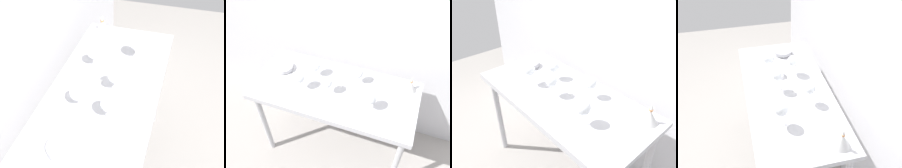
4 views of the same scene
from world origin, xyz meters
TOP-DOWN VIEW (x-y plane):
  - ground_plane at (0.00, 0.00)m, footprint 6.00×6.00m
  - back_wall at (0.00, 0.49)m, footprint 3.80×0.04m
  - steel_counter at (0.00, -0.01)m, footprint 1.40×0.65m
  - wine_glass_far_right at (0.16, 0.12)m, footprint 0.08×0.08m
  - wine_glass_near_left at (-0.27, -0.10)m, footprint 0.09×0.09m
  - wine_glass_far_left at (-0.22, 0.09)m, footprint 0.09×0.09m
  - wine_glass_near_right at (0.32, -0.12)m, footprint 0.10×0.10m
  - wine_glass_near_center at (-0.04, -0.07)m, footprint 0.09×0.09m
  - tasting_sheet_upper at (-0.01, 0.15)m, footprint 0.16×0.24m
  - tasting_bowl at (-0.52, 0.07)m, footprint 0.16×0.16m
  - decanter_funnel at (0.59, 0.20)m, footprint 0.12×0.12m

SIDE VIEW (x-z plane):
  - ground_plane at x=0.00m, z-range 0.00..0.00m
  - steel_counter at x=0.00m, z-range 0.34..1.24m
  - tasting_sheet_upper at x=-0.01m, z-range 0.90..0.90m
  - tasting_bowl at x=-0.52m, z-range 0.90..0.95m
  - decanter_funnel at x=0.59m, z-range 0.88..1.02m
  - wine_glass_far_left at x=-0.22m, z-range 0.93..1.10m
  - wine_glass_far_right at x=0.16m, z-range 0.93..1.10m
  - wine_glass_near_center at x=-0.04m, z-range 0.94..1.11m
  - wine_glass_near_right at x=0.32m, z-range 0.94..1.12m
  - wine_glass_near_left at x=-0.27m, z-range 0.94..1.12m
  - back_wall at x=0.00m, z-range 0.00..2.60m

